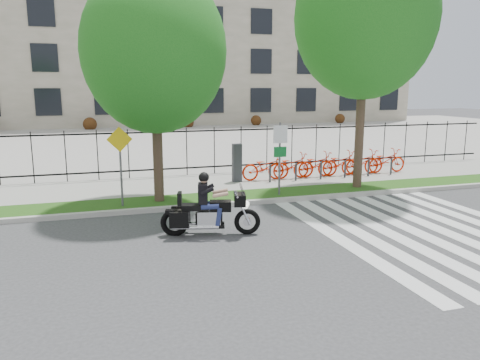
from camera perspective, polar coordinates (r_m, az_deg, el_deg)
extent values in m
plane|color=#353538|center=(11.41, 2.36, -8.31)|extent=(120.00, 120.00, 0.00)
cube|color=#ABA9A1|center=(15.15, -2.82, -3.06)|extent=(60.00, 0.20, 0.15)
cube|color=#1E4812|center=(15.95, -3.57, -2.33)|extent=(60.00, 1.50, 0.15)
cube|color=#9D9A93|center=(18.33, -5.42, -0.57)|extent=(60.00, 3.50, 0.15)
cube|color=#9D9A93|center=(35.51, -11.25, 4.98)|extent=(80.00, 34.00, 0.10)
cube|color=gray|center=(55.58, -13.96, 17.36)|extent=(60.00, 20.00, 20.00)
cylinder|color=black|center=(26.04, 14.53, 6.92)|extent=(0.14, 0.14, 4.00)
cylinder|color=black|center=(25.97, 14.74, 11.10)|extent=(0.06, 0.70, 0.70)
sphere|color=white|center=(25.79, 14.08, 11.35)|extent=(0.36, 0.36, 0.36)
sphere|color=white|center=(26.16, 15.42, 11.28)|extent=(0.36, 0.36, 0.36)
cylinder|color=#392B1F|center=(15.31, -10.01, 3.78)|extent=(0.32, 0.32, 3.44)
ellipsoid|color=#166119|center=(15.23, -10.41, 15.30)|extent=(4.49, 4.49, 5.16)
cylinder|color=#392B1F|center=(17.73, 14.40, 6.46)|extent=(0.32, 0.32, 4.58)
ellipsoid|color=#166119|center=(17.84, 15.03, 18.67)|extent=(4.99, 4.99, 5.74)
cube|color=#2D2D33|center=(18.33, -0.37, 2.11)|extent=(0.35, 0.25, 1.50)
imported|color=red|center=(18.74, 3.15, 1.58)|extent=(1.98, 0.69, 1.04)
cylinder|color=#2D2D33|center=(18.31, 3.68, 0.81)|extent=(0.08, 0.08, 0.70)
imported|color=red|center=(19.15, 6.24, 1.74)|extent=(1.98, 0.69, 1.04)
cylinder|color=#2D2D33|center=(18.72, 6.83, 0.98)|extent=(0.08, 0.08, 0.70)
imported|color=red|center=(19.60, 9.20, 1.89)|extent=(1.98, 0.69, 1.04)
cylinder|color=#2D2D33|center=(19.19, 9.84, 1.15)|extent=(0.08, 0.08, 0.70)
imported|color=red|center=(20.11, 12.01, 2.02)|extent=(1.98, 0.69, 1.04)
cylinder|color=#2D2D33|center=(19.71, 12.69, 1.30)|extent=(0.08, 0.08, 0.70)
imported|color=red|center=(20.67, 14.68, 2.14)|extent=(1.98, 0.69, 1.04)
cylinder|color=#2D2D33|center=(20.28, 15.39, 1.45)|extent=(0.08, 0.08, 0.70)
imported|color=red|center=(21.26, 17.21, 2.25)|extent=(1.98, 0.69, 1.04)
cylinder|color=#2D2D33|center=(20.88, 17.95, 1.58)|extent=(0.08, 0.08, 0.70)
cylinder|color=#59595B|center=(16.07, 4.85, 2.57)|extent=(0.07, 0.07, 2.50)
cube|color=white|center=(15.92, 4.95, 5.57)|extent=(0.50, 0.03, 0.60)
cube|color=#0C6626|center=(16.00, 4.92, 3.43)|extent=(0.45, 0.03, 0.35)
cylinder|color=#59595B|center=(14.94, -14.32, 1.40)|extent=(0.07, 0.07, 2.40)
cube|color=yellow|center=(14.78, -14.49, 4.82)|extent=(0.78, 0.03, 0.78)
torus|color=black|center=(12.34, 0.89, -5.11)|extent=(0.70, 0.30, 0.69)
torus|color=black|center=(12.37, -7.99, -5.19)|extent=(0.75, 0.33, 0.73)
cube|color=black|center=(12.17, -0.04, -2.36)|extent=(0.43, 0.61, 0.30)
cube|color=#26262B|center=(12.12, 0.29, -1.30)|extent=(0.27, 0.52, 0.30)
cube|color=silver|center=(12.29, -3.79, -4.67)|extent=(0.67, 0.48, 0.40)
cube|color=black|center=(12.20, -2.40, -3.16)|extent=(0.62, 0.47, 0.26)
cube|color=black|center=(12.22, -5.46, -3.28)|extent=(0.77, 0.52, 0.14)
cube|color=black|center=(12.19, -7.37, -2.29)|extent=(0.18, 0.36, 0.34)
cube|color=black|center=(12.02, -7.42, -4.86)|extent=(0.53, 0.28, 0.40)
cube|color=black|center=(12.60, -7.21, -4.10)|extent=(0.53, 0.28, 0.40)
cube|color=black|center=(12.12, -4.55, -1.62)|extent=(0.33, 0.45, 0.52)
sphere|color=tan|center=(12.04, -4.43, 0.15)|extent=(0.23, 0.23, 0.23)
sphere|color=black|center=(12.04, -4.43, 0.33)|extent=(0.27, 0.27, 0.27)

